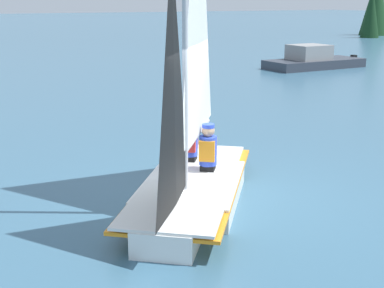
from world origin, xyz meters
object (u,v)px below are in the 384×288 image
object	(u,v)px
sailboat_main	(192,150)
motorboat_distant	(313,60)
sailor_crew	(189,146)
sailor_helm	(208,155)

from	to	relation	value
sailboat_main	motorboat_distant	world-z (taller)	sailboat_main
sailboat_main	sailor_crew	bearing A→B (deg)	-166.71
sailor_crew	motorboat_distant	distance (m)	17.52
sailboat_main	motorboat_distant	bearing A→B (deg)	172.45
sailboat_main	sailor_helm	distance (m)	0.63
motorboat_distant	sailboat_main	bearing A→B (deg)	42.59
sailor_crew	motorboat_distant	bearing A→B (deg)	171.18
sailboat_main	sailor_helm	size ratio (longest dim) A/B	5.04
sailboat_main	sailor_helm	bearing A→B (deg)	163.43
sailor_helm	sailor_crew	size ratio (longest dim) A/B	1.00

